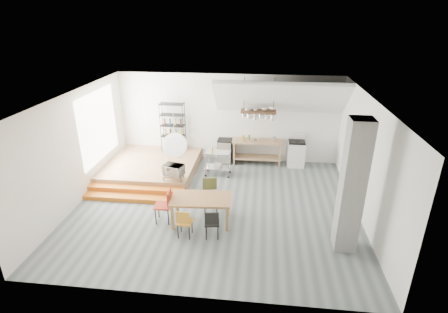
# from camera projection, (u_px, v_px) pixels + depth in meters

# --- Properties ---
(floor) EXTENTS (8.00, 8.00, 0.00)m
(floor) POSITION_uv_depth(u_px,v_px,m) (216.00, 206.00, 10.13)
(floor) COLOR #545E61
(floor) RESTS_ON ground
(wall_back) EXTENTS (8.00, 0.04, 3.20)m
(wall_back) POSITION_uv_depth(u_px,v_px,m) (228.00, 118.00, 12.71)
(wall_back) COLOR silver
(wall_back) RESTS_ON ground
(wall_left) EXTENTS (0.04, 7.00, 3.20)m
(wall_left) POSITION_uv_depth(u_px,v_px,m) (76.00, 149.00, 9.93)
(wall_left) COLOR silver
(wall_left) RESTS_ON ground
(wall_right) EXTENTS (0.04, 7.00, 3.20)m
(wall_right) POSITION_uv_depth(u_px,v_px,m) (367.00, 162.00, 9.09)
(wall_right) COLOR silver
(wall_right) RESTS_ON ground
(ceiling) EXTENTS (8.00, 7.00, 0.02)m
(ceiling) POSITION_uv_depth(u_px,v_px,m) (214.00, 97.00, 8.88)
(ceiling) COLOR white
(ceiling) RESTS_ON wall_back
(slope_ceiling) EXTENTS (4.40, 1.44, 1.32)m
(slope_ceiling) POSITION_uv_depth(u_px,v_px,m) (280.00, 98.00, 11.60)
(slope_ceiling) COLOR white
(slope_ceiling) RESTS_ON wall_back
(window_pane) EXTENTS (0.02, 2.50, 2.20)m
(window_pane) POSITION_uv_depth(u_px,v_px,m) (99.00, 126.00, 11.22)
(window_pane) COLOR white
(window_pane) RESTS_ON wall_left
(platform) EXTENTS (3.00, 3.00, 0.40)m
(platform) POSITION_uv_depth(u_px,v_px,m) (152.00, 167.00, 12.15)
(platform) COLOR #8E6847
(platform) RESTS_ON ground
(step_lower) EXTENTS (3.00, 0.35, 0.13)m
(step_lower) POSITION_uv_depth(u_px,v_px,m) (133.00, 198.00, 10.41)
(step_lower) COLOR #C06116
(step_lower) RESTS_ON ground
(step_upper) EXTENTS (3.00, 0.35, 0.27)m
(step_upper) POSITION_uv_depth(u_px,v_px,m) (137.00, 191.00, 10.71)
(step_upper) COLOR #C06116
(step_upper) RESTS_ON ground
(concrete_column) EXTENTS (0.50, 0.50, 3.20)m
(concrete_column) POSITION_uv_depth(u_px,v_px,m) (352.00, 187.00, 7.79)
(concrete_column) COLOR gray
(concrete_column) RESTS_ON ground
(kitchen_counter) EXTENTS (1.80, 0.60, 0.91)m
(kitchen_counter) POSITION_uv_depth(u_px,v_px,m) (257.00, 148.00, 12.66)
(kitchen_counter) COLOR #8E6847
(kitchen_counter) RESTS_ON ground
(stove) EXTENTS (0.60, 0.60, 1.18)m
(stove) POSITION_uv_depth(u_px,v_px,m) (296.00, 153.00, 12.57)
(stove) COLOR white
(stove) RESTS_ON ground
(pot_rack) EXTENTS (1.20, 0.50, 1.43)m
(pot_rack) POSITION_uv_depth(u_px,v_px,m) (259.00, 114.00, 11.92)
(pot_rack) COLOR #3B2517
(pot_rack) RESTS_ON ceiling
(wire_shelving) EXTENTS (0.88, 0.38, 1.80)m
(wire_shelving) POSITION_uv_depth(u_px,v_px,m) (173.00, 126.00, 12.75)
(wire_shelving) COLOR black
(wire_shelving) RESTS_ON platform
(microwave_shelf) EXTENTS (0.60, 0.40, 0.16)m
(microwave_shelf) POSITION_uv_depth(u_px,v_px,m) (174.00, 175.00, 10.75)
(microwave_shelf) COLOR #8E6847
(microwave_shelf) RESTS_ON platform
(paper_lantern) EXTENTS (0.60, 0.60, 0.60)m
(paper_lantern) POSITION_uv_depth(u_px,v_px,m) (175.00, 145.00, 8.54)
(paper_lantern) COLOR white
(paper_lantern) RESTS_ON ceiling
(dining_table) EXTENTS (1.60, 0.97, 0.74)m
(dining_table) POSITION_uv_depth(u_px,v_px,m) (201.00, 201.00, 9.11)
(dining_table) COLOR brown
(dining_table) RESTS_ON ground
(chair_mustard) EXTENTS (0.37, 0.37, 0.79)m
(chair_mustard) POSITION_uv_depth(u_px,v_px,m) (184.00, 221.00, 8.56)
(chair_mustard) COLOR #C48321
(chair_mustard) RESTS_ON ground
(chair_black) EXTENTS (0.41, 0.41, 0.79)m
(chair_black) POSITION_uv_depth(u_px,v_px,m) (212.00, 222.00, 8.53)
(chair_black) COLOR black
(chair_black) RESTS_ON ground
(chair_olive) EXTENTS (0.50, 0.50, 0.92)m
(chair_olive) POSITION_uv_depth(u_px,v_px,m) (210.00, 191.00, 9.79)
(chair_olive) COLOR brown
(chair_olive) RESTS_ON ground
(chair_red) EXTENTS (0.44, 0.44, 0.92)m
(chair_red) POSITION_uv_depth(u_px,v_px,m) (165.00, 203.00, 9.19)
(chair_red) COLOR #A02616
(chair_red) RESTS_ON ground
(rolling_cart) EXTENTS (0.88, 0.52, 0.84)m
(rolling_cart) POSITION_uv_depth(u_px,v_px,m) (218.00, 160.00, 11.83)
(rolling_cart) COLOR silver
(rolling_cart) RESTS_ON ground
(mini_fridge) EXTENTS (0.52, 0.52, 0.88)m
(mini_fridge) POSITION_uv_depth(u_px,v_px,m) (225.00, 151.00, 12.90)
(mini_fridge) COLOR black
(mini_fridge) RESTS_ON ground
(microwave) EXTENTS (0.69, 0.55, 0.33)m
(microwave) POSITION_uv_depth(u_px,v_px,m) (173.00, 170.00, 10.68)
(microwave) COLOR beige
(microwave) RESTS_ON microwave_shelf
(bowl) EXTENTS (0.25, 0.25, 0.05)m
(bowl) POSITION_uv_depth(u_px,v_px,m) (256.00, 140.00, 12.50)
(bowl) COLOR silver
(bowl) RESTS_ON kitchen_counter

